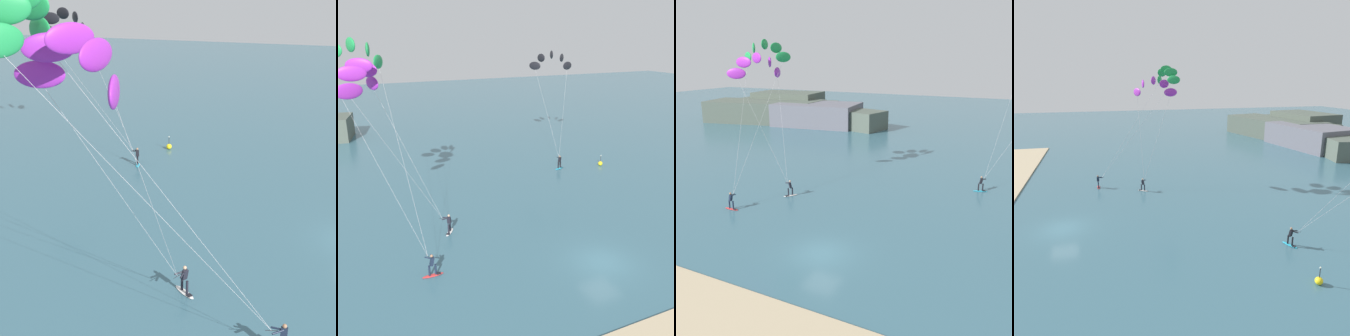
% 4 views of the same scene
% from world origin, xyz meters
% --- Properties ---
extents(ground_plane, '(240.00, 240.00, 0.00)m').
position_xyz_m(ground_plane, '(0.00, 0.00, 0.00)').
color(ground_plane, '#386070').
extents(kitesurfer_nearshore, '(6.42, 11.56, 15.64)m').
position_xyz_m(kitesurfer_nearshore, '(-14.50, 13.04, 13.84)').
color(kitesurfer_nearshore, red).
rests_on(kitesurfer_nearshore, ground).
extents(kitesurfer_mid_water, '(8.05, 6.48, 14.21)m').
position_xyz_m(kitesurfer_mid_water, '(-14.14, 11.52, 12.44)').
color(kitesurfer_mid_water, white).
rests_on(kitesurfer_mid_water, ground).
extents(kitesurfer_far_out, '(7.71, 11.57, 13.73)m').
position_xyz_m(kitesurfer_far_out, '(12.10, 28.18, 11.99)').
color(kitesurfer_far_out, '#23ADD1').
rests_on(kitesurfer_far_out, ground).
extents(marker_buoy, '(0.56, 0.56, 1.38)m').
position_xyz_m(marker_buoy, '(13.75, 18.09, 0.30)').
color(marker_buoy, yellow).
rests_on(marker_buoy, ground).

